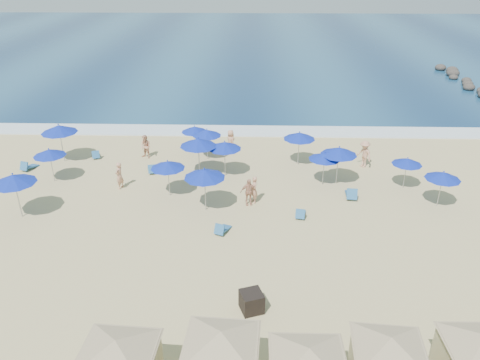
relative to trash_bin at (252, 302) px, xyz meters
name	(u,v)px	position (x,y,z in m)	size (l,w,h in m)	color
ground	(234,236)	(-0.91, 5.41, -0.43)	(160.00, 160.00, 0.00)	tan
ocean	(248,44)	(-0.91, 60.41, -0.40)	(160.00, 80.00, 0.06)	navy
surf_line	(242,131)	(-0.91, 20.91, -0.39)	(160.00, 2.50, 0.08)	white
trash_bin	(252,302)	(0.00, 0.00, 0.00)	(0.85, 0.85, 0.85)	black
cabana_1	(221,355)	(-0.94, -4.02, 1.27)	(4.72, 4.72, 2.97)	#C5B887
cabana_3	(387,360)	(4.27, -3.98, 1.19)	(4.48, 4.48, 2.82)	#C5B887
cabana_4	(480,358)	(7.18, -3.85, 1.22)	(4.57, 4.57, 2.87)	#C5B887
umbrella_0	(49,153)	(-12.56, 11.49, 1.54)	(1.99, 1.99, 2.26)	#A5A8AD
umbrella_1	(14,179)	(-12.65, 7.09, 1.87)	(2.33, 2.33, 2.65)	#A5A8AD
umbrella_2	(59,129)	(-13.06, 14.58, 1.96)	(2.41, 2.41, 2.75)	#A5A8AD
umbrella_3	(168,165)	(-4.94, 9.80, 1.57)	(2.02, 2.02, 2.30)	#A5A8AD
umbrella_4	(195,129)	(-4.13, 16.23, 1.42)	(1.87, 1.87, 2.13)	#A5A8AD
umbrella_5	(198,142)	(-3.45, 12.56, 1.89)	(2.35, 2.35, 2.68)	#A5A8AD
umbrella_6	(205,173)	(-2.63, 8.13, 1.83)	(2.28, 2.28, 2.60)	#A5A8AD
umbrella_7	(225,145)	(-1.79, 12.62, 1.68)	(2.13, 2.13, 2.42)	#A5A8AD
umbrella_8	(339,151)	(5.22, 11.65, 1.78)	(2.23, 2.23, 2.54)	#A5A8AD
umbrella_9	(299,136)	(3.07, 14.49, 1.67)	(2.13, 2.13, 2.42)	#A5A8AD
umbrella_10	(325,156)	(4.36, 11.52, 1.49)	(1.94, 1.94, 2.21)	#A5A8AD
umbrella_11	(443,176)	(10.55, 8.90, 1.51)	(1.96, 1.96, 2.23)	#A5A8AD
umbrella_12	(207,133)	(-3.17, 15.29, 1.52)	(1.98, 1.98, 2.25)	#A5A8AD
umbrella_13	(407,161)	(9.26, 11.16, 1.36)	(1.81, 1.81, 2.06)	#A5A8AD
beach_chair_0	(28,166)	(-14.97, 13.16, -0.19)	(0.91, 1.37, 0.69)	#296298
beach_chair_1	(96,155)	(-11.07, 15.27, -0.21)	(0.86, 1.23, 0.62)	#296298
beach_chair_2	(152,169)	(-6.62, 12.97, -0.20)	(0.82, 1.30, 0.66)	#296298
beach_chair_3	(222,229)	(-1.56, 5.77, -0.21)	(0.91, 1.26, 0.64)	#296298
beach_chair_4	(300,213)	(2.64, 7.47, -0.21)	(0.69, 1.19, 0.62)	#296298
beach_chair_5	(351,194)	(5.82, 9.78, -0.17)	(0.75, 1.42, 0.75)	#296298
beachgoer_0	(119,176)	(-8.12, 10.65, 0.43)	(0.62, 0.41, 1.71)	tan
beachgoer_1	(146,147)	(-7.49, 15.36, 0.41)	(0.81, 0.63, 1.66)	tan
beachgoer_2	(248,192)	(-0.23, 8.80, 0.38)	(0.95, 0.39, 1.62)	tan
beachgoer_3	(364,154)	(7.44, 14.26, 0.50)	(1.20, 0.69, 1.86)	tan
beachgoer_4	(231,141)	(-1.61, 16.53, 0.42)	(0.83, 0.54, 1.69)	tan
beachgoer_5	(254,190)	(0.09, 9.08, 0.39)	(0.59, 0.39, 1.62)	tan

